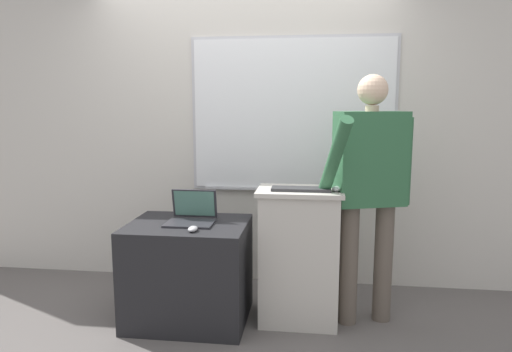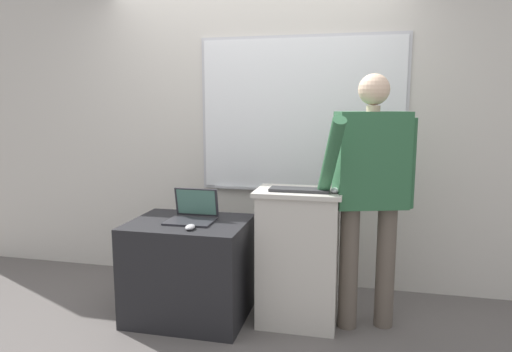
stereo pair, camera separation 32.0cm
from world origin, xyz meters
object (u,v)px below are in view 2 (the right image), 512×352
(person_presenter, at_px, (370,183))
(computer_mouse_by_keyboard, at_px, (335,190))
(lectern_podium, at_px, (298,257))
(wireless_keyboard, at_px, (299,190))
(computer_mouse_by_laptop, at_px, (190,227))
(laptop, at_px, (193,212))
(side_desk, at_px, (190,269))

(person_presenter, relative_size, computer_mouse_by_keyboard, 17.40)
(lectern_podium, relative_size, wireless_keyboard, 2.40)
(person_presenter, height_order, wireless_keyboard, person_presenter)
(lectern_podium, height_order, computer_mouse_by_laptop, lectern_podium)
(laptop, distance_m, computer_mouse_by_keyboard, 1.03)
(side_desk, distance_m, wireless_keyboard, 1.00)
(laptop, height_order, computer_mouse_by_keyboard, computer_mouse_by_keyboard)
(lectern_podium, xyz_separation_m, person_presenter, (0.47, 0.04, 0.54))
(person_presenter, height_order, computer_mouse_by_laptop, person_presenter)
(lectern_podium, distance_m, side_desk, 0.80)
(person_presenter, xyz_separation_m, computer_mouse_by_laptop, (-1.16, -0.32, -0.29))
(side_desk, distance_m, computer_mouse_by_keyboard, 1.20)
(lectern_podium, bearing_deg, person_presenter, 5.39)
(lectern_podium, height_order, wireless_keyboard, wireless_keyboard)
(lectern_podium, bearing_deg, laptop, -177.13)
(laptop, xyz_separation_m, wireless_keyboard, (0.77, -0.01, 0.20))
(lectern_podium, xyz_separation_m, computer_mouse_by_keyboard, (0.25, -0.05, 0.50))
(lectern_podium, distance_m, computer_mouse_by_laptop, 0.78)
(side_desk, bearing_deg, wireless_keyboard, 1.73)
(computer_mouse_by_keyboard, bearing_deg, computer_mouse_by_laptop, -166.57)
(side_desk, height_order, wireless_keyboard, wireless_keyboard)
(person_presenter, height_order, computer_mouse_by_keyboard, person_presenter)
(side_desk, bearing_deg, person_presenter, 5.44)
(side_desk, bearing_deg, computer_mouse_by_keyboard, 1.24)
(person_presenter, xyz_separation_m, laptop, (-1.23, -0.08, -0.25))
(side_desk, relative_size, laptop, 2.51)
(lectern_podium, bearing_deg, wireless_keyboard, -80.56)
(wireless_keyboard, xyz_separation_m, computer_mouse_by_keyboard, (0.24, -0.00, 0.01))
(wireless_keyboard, relative_size, computer_mouse_by_keyboard, 4.01)
(person_presenter, distance_m, wireless_keyboard, 0.48)
(wireless_keyboard, distance_m, computer_mouse_by_keyboard, 0.24)
(side_desk, relative_size, computer_mouse_by_keyboard, 8.34)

